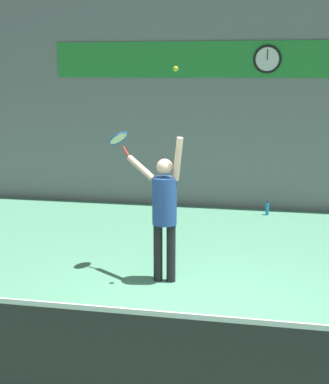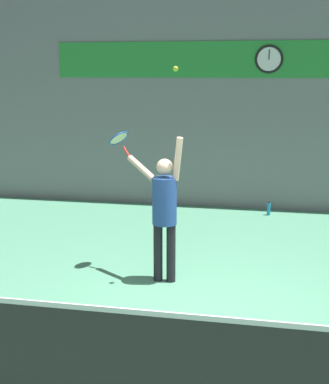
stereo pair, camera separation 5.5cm
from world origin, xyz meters
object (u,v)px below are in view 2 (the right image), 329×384
tennis_player (164,207)px  tennis_racket (119,139)px  scoreboard_clock (269,59)px  water_bottle (269,209)px  tennis_ball (176,69)px

tennis_player → tennis_racket: bearing=149.5°
scoreboard_clock → water_bottle: size_ratio=1.99×
scoreboard_clock → tennis_ball: 4.68m
tennis_player → tennis_racket: tennis_racket is taller
tennis_ball → scoreboard_clock: bearing=75.6°
tennis_racket → tennis_ball: size_ratio=5.91×
scoreboard_clock → tennis_ball: scoreboard_clock is taller
water_bottle → tennis_ball: bearing=-107.7°
tennis_ball → tennis_player: bearing=150.4°
scoreboard_clock → tennis_racket: bearing=-117.8°
scoreboard_clock → water_bottle: (0.13, -0.48, -3.07)m
tennis_player → tennis_ball: tennis_ball is taller
scoreboard_clock → water_bottle: 3.11m
tennis_player → water_bottle: (1.46, 3.95, -0.97)m
scoreboard_clock → tennis_player: size_ratio=0.28×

